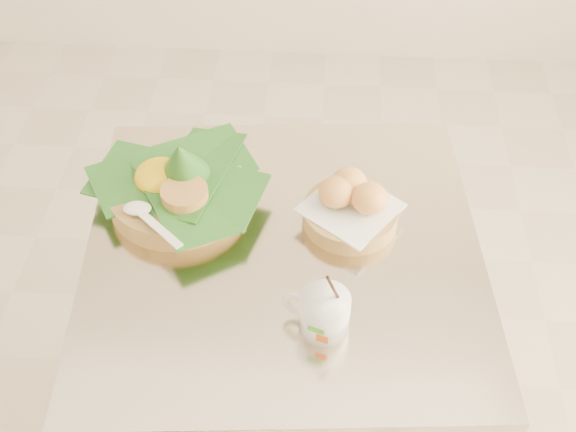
# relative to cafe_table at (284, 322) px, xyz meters

# --- Properties ---
(cafe_table) EXTENTS (0.76, 0.76, 0.75)m
(cafe_table) POSITION_rel_cafe_table_xyz_m (0.00, 0.00, 0.00)
(cafe_table) COLOR gray
(cafe_table) RESTS_ON floor
(rice_basket) EXTENTS (0.32, 0.32, 0.16)m
(rice_basket) POSITION_rel_cafe_table_xyz_m (-0.21, 0.10, 0.26)
(rice_basket) COLOR tan
(rice_basket) RESTS_ON cafe_table
(bread_basket) EXTENTS (0.21, 0.21, 0.09)m
(bread_basket) POSITION_rel_cafe_table_xyz_m (0.12, 0.08, 0.26)
(bread_basket) COLOR tan
(bread_basket) RESTS_ON cafe_table
(coffee_mug) EXTENTS (0.11, 0.09, 0.14)m
(coffee_mug) POSITION_rel_cafe_table_xyz_m (0.07, -0.16, 0.26)
(coffee_mug) COLOR white
(coffee_mug) RESTS_ON cafe_table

